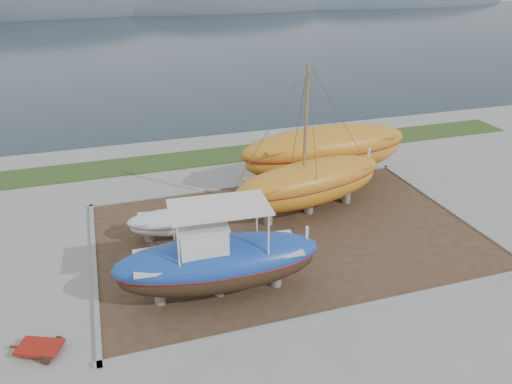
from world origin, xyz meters
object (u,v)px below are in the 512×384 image
object	(u,v)px
white_dinghy	(177,225)
orange_bare_hull	(325,157)
red_trailer	(40,349)
orange_sailboat	(312,142)
blue_caique	(218,252)

from	to	relation	value
white_dinghy	orange_bare_hull	bearing A→B (deg)	29.51
white_dinghy	red_trailer	size ratio (longest dim) A/B	2.13
orange_sailboat	orange_bare_hull	size ratio (longest dim) A/B	0.84
white_dinghy	blue_caique	bearing A→B (deg)	-72.26
white_dinghy	orange_bare_hull	size ratio (longest dim) A/B	0.44
blue_caique	white_dinghy	size ratio (longest dim) A/B	1.76
blue_caique	orange_bare_hull	size ratio (longest dim) A/B	0.78
blue_caique	orange_sailboat	world-z (taller)	orange_sailboat
white_dinghy	orange_bare_hull	xyz separation A→B (m)	(9.43, 3.70, 1.01)
white_dinghy	orange_sailboat	distance (m)	7.78
red_trailer	orange_sailboat	bearing A→B (deg)	51.17
orange_sailboat	red_trailer	size ratio (longest dim) A/B	4.01
white_dinghy	red_trailer	distance (m)	8.54
orange_sailboat	red_trailer	world-z (taller)	orange_sailboat
blue_caique	red_trailer	bearing A→B (deg)	-165.48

